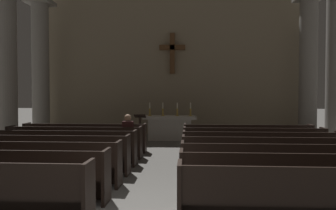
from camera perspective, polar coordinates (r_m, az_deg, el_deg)
The scene contains 23 objects.
pew_left_row_3 at distance 7.64m, azimuth -23.56°, elevation -9.10°, with size 4.06×0.50×0.95m.
pew_left_row_4 at distance 8.55m, azimuth -20.41°, elevation -7.91°, with size 4.06×0.50×0.95m.
pew_left_row_5 at distance 9.48m, azimuth -17.88°, elevation -6.93°, with size 4.06×0.50×0.95m.
pew_left_row_6 at distance 10.42m, azimuth -15.81°, elevation -6.12°, with size 4.06×0.50×0.95m.
pew_left_row_7 at distance 11.38m, azimuth -14.10°, elevation -5.44°, with size 4.06×0.50×0.95m.
pew_right_row_1 at distance 5.20m, azimuth 25.42°, elevation -14.32°, with size 4.06×0.50×0.95m.
pew_right_row_2 at distance 6.12m, azimuth 21.80°, elevation -11.80°, with size 4.06×0.50×0.95m.
pew_right_row_3 at distance 7.08m, azimuth 19.19°, elevation -9.93°, with size 4.06×0.50×0.95m.
pew_right_row_4 at distance 8.05m, azimuth 17.22°, elevation -8.49°, with size 4.06×0.50×0.95m.
pew_right_row_5 at distance 9.03m, azimuth 15.69°, elevation -7.35°, with size 4.06×0.50×0.95m.
pew_right_row_6 at distance 10.01m, azimuth 14.46°, elevation -6.43°, with size 4.06×0.50×0.95m.
pew_right_row_7 at distance 11.01m, azimuth 13.46°, elevation -5.68°, with size 4.06×0.50×0.95m.
column_left_third at distance 13.46m, azimuth -26.08°, elevation 6.13°, with size 1.12×1.12×6.09m.
column_left_fourth at distance 15.95m, azimuth -21.08°, elevation 5.50°, with size 1.12×1.12×6.09m.
column_right_fourth at distance 15.36m, azimuth 22.97°, elevation 5.62°, with size 1.12×1.12×6.09m.
altar at distance 13.84m, azimuth 0.35°, elevation -3.86°, with size 2.20×0.90×1.01m.
candlestick_outer_left at distance 13.87m, azimuth -3.16°, elevation -1.17°, with size 0.16×0.16×0.56m.
candlestick_inner_left at distance 13.81m, azimuth -0.89°, elevation -1.18°, with size 0.16×0.16×0.56m.
candlestick_inner_right at distance 13.78m, azimuth 1.60°, elevation -1.18°, with size 0.16×0.16×0.56m.
candlestick_outer_right at distance 13.77m, azimuth 3.88°, elevation -1.19°, with size 0.16×0.16×0.56m.
apse_with_cross at distance 15.96m, azimuth 0.79°, elevation 7.50°, with size 12.89×0.48×6.96m.
lectern at distance 12.76m, azimuth -4.85°, elevation -4.28°, with size 0.44×0.36×1.15m.
lone_worshipper at distance 10.01m, azimuth -6.83°, elevation -5.15°, with size 0.32×0.43×1.32m.
Camera 1 is at (0.79, -4.67, 1.91)m, focal length 35.42 mm.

